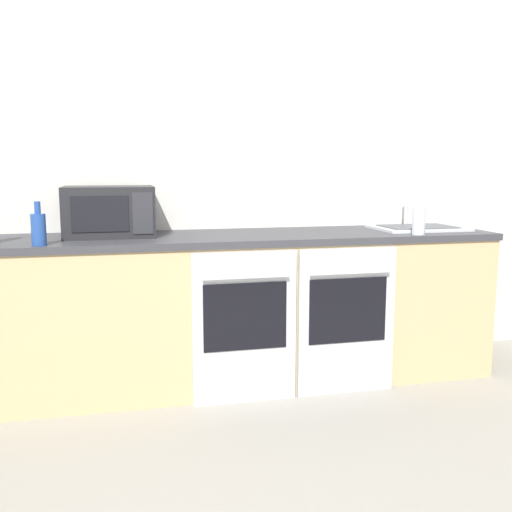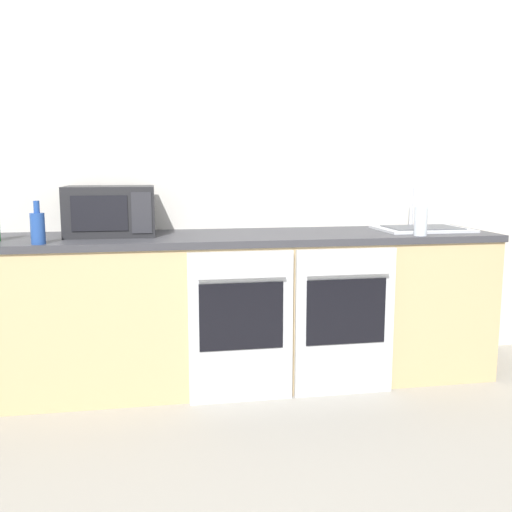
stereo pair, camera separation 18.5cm
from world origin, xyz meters
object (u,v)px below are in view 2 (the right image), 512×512
object	(u,v)px
oven_right	(345,321)
bottle_clear	(421,220)
oven_left	(241,326)
bottle_blue	(38,227)
sink	(422,228)
microwave	(111,211)

from	to	relation	value
oven_right	bottle_clear	xyz separation A→B (m)	(0.47, 0.08, 0.56)
oven_left	bottle_clear	xyz separation A→B (m)	(1.06, 0.08, 0.56)
bottle_blue	sink	size ratio (longest dim) A/B	0.40
oven_left	bottle_clear	bearing A→B (deg)	4.55
microwave	bottle_clear	world-z (taller)	microwave
oven_right	microwave	bearing A→B (deg)	161.91
oven_left	microwave	xyz separation A→B (m)	(-0.70, 0.42, 0.61)
oven_right	microwave	world-z (taller)	microwave
sink	oven_left	bearing A→B (deg)	-163.36
oven_left	microwave	world-z (taller)	microwave
bottle_blue	bottle_clear	bearing A→B (deg)	0.24
oven_right	sink	xyz separation A→B (m)	(0.62, 0.36, 0.48)
oven_left	sink	world-z (taller)	sink
oven_right	bottle_blue	bearing A→B (deg)	177.34
microwave	bottle_clear	xyz separation A→B (m)	(1.76, -0.34, -0.05)
microwave	sink	size ratio (longest dim) A/B	0.91
oven_left	microwave	distance (m)	1.02
sink	microwave	bearing A→B (deg)	178.18
oven_left	bottle_clear	distance (m)	1.21
oven_right	bottle_clear	world-z (taller)	bottle_clear
bottle_clear	bottle_blue	world-z (taller)	bottle_clear
oven_right	sink	world-z (taller)	sink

